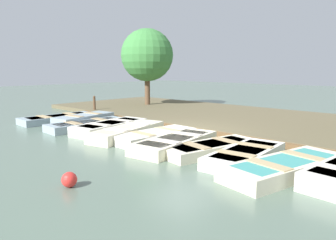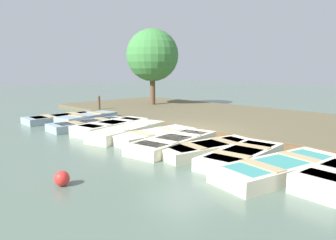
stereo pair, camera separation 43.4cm
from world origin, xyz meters
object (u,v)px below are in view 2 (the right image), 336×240
Objects in this scene: rowboat_9 at (281,168)px; mooring_post_near at (99,104)px; park_tree_far_left at (152,55)px; rowboat_0 at (62,118)px; rowboat_7 at (209,148)px; rowboat_5 at (155,136)px; rowboat_8 at (242,156)px; buoy at (62,178)px; rowboat_2 at (90,124)px; rowboat_6 at (173,142)px; rowboat_1 at (87,118)px; rowboat_3 at (112,126)px; rowboat_4 at (128,131)px.

rowboat_9 is 3.73× the size of mooring_post_near.
rowboat_9 is at bearing 60.84° from park_tree_far_left.
rowboat_0 is 1.05× the size of rowboat_7.
rowboat_5 is 0.98× the size of rowboat_8.
buoy is at bearing -26.89° from rowboat_8.
rowboat_8 is 0.85× the size of rowboat_9.
rowboat_2 is at bearing -93.49° from rowboat_8.
rowboat_5 is 3.64m from rowboat_8.
rowboat_5 is 0.88× the size of rowboat_6.
buoy is (4.48, -0.52, 0.01)m from rowboat_7.
rowboat_7 is at bearing 56.59° from park_tree_far_left.
rowboat_6 is at bearing -80.16° from rowboat_9.
rowboat_9 reaches higher than rowboat_8.
rowboat_2 is (0.59, 1.18, -0.05)m from rowboat_1.
rowboat_8 is at bearing 80.78° from rowboat_3.
rowboat_1 is at bearing -111.18° from rowboat_4.
rowboat_8 is at bearing 158.55° from buoy.
rowboat_4 is (0.12, 1.25, -0.01)m from rowboat_3.
park_tree_far_left is (-6.68, -6.10, 3.14)m from rowboat_4.
park_tree_far_left is at bearing -136.44° from rowboat_6.
rowboat_9 is at bearing 91.61° from rowboat_2.
rowboat_6 is at bearing 74.32° from rowboat_4.
rowboat_9 is (0.07, 8.77, 0.02)m from rowboat_2.
rowboat_9 is at bearing 79.96° from rowboat_6.
rowboat_0 is 1.16× the size of rowboat_1.
rowboat_2 is 4.69m from mooring_post_near.
mooring_post_near is (-2.85, -1.17, 0.35)m from rowboat_0.
rowboat_0 is 9.27m from buoy.
rowboat_4 is at bearing 75.19° from rowboat_3.
rowboat_6 is 0.71× the size of park_tree_far_left.
rowboat_5 is at bearing -78.77° from rowboat_7.
rowboat_0 is 1.01× the size of rowboat_2.
rowboat_0 is 10.42× the size of buoy.
rowboat_3 reaches higher than rowboat_2.
mooring_post_near is (-2.81, -8.74, 0.32)m from rowboat_6.
rowboat_5 is 2.43m from rowboat_7.
rowboat_4 is 6.22m from rowboat_9.
rowboat_1 is 2.52m from rowboat_3.
rowboat_5 reaches higher than rowboat_2.
park_tree_far_left is at bearing -112.26° from rowboat_7.
rowboat_1 reaches higher than rowboat_7.
rowboat_2 is 2.56m from rowboat_4.
buoy is at bearing 4.53° from rowboat_7.
rowboat_9 is at bearing 70.34° from rowboat_8.
rowboat_0 is 2.54m from rowboat_2.
mooring_post_near is 2.97× the size of buoy.
rowboat_5 is at bearing 71.43° from mooring_post_near.
rowboat_7 is at bearing -98.94° from rowboat_8.
rowboat_7 is at bearing 93.64° from rowboat_0.
park_tree_far_left reaches higher than buoy.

